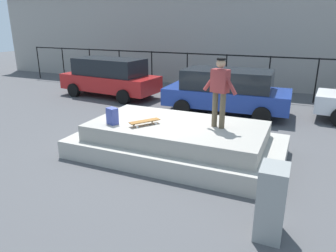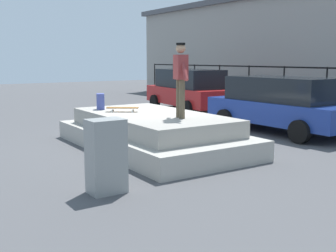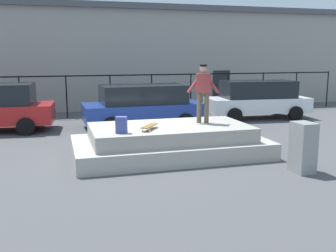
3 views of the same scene
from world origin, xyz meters
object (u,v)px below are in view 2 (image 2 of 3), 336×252
at_px(skateboard, 123,108).
at_px(utility_box, 106,156).
at_px(skateboarder, 181,75).
at_px(backpack, 100,102).
at_px(car_blue_hatchback_mid, 282,103).
at_px(car_red_hatchback_near, 189,89).

relative_size(skateboard, utility_box, 0.63).
height_order(skateboarder, skateboard, skateboarder).
bearing_deg(skateboarder, utility_box, -58.34).
bearing_deg(utility_box, backpack, 156.50).
height_order(backpack, car_blue_hatchback_mid, car_blue_hatchback_mid).
xyz_separation_m(skateboarder, car_red_hatchback_near, (-6.65, 5.09, -0.93)).
relative_size(skateboarder, utility_box, 1.37).
distance_m(skateboard, backpack, 0.86).
distance_m(skateboard, utility_box, 3.98).
relative_size(backpack, utility_box, 0.34).
height_order(skateboard, backpack, backpack).
height_order(backpack, utility_box, backpack).
xyz_separation_m(car_blue_hatchback_mid, utility_box, (2.48, -7.05, -0.28)).
xyz_separation_m(backpack, utility_box, (4.21, -1.79, -0.47)).
bearing_deg(backpack, car_red_hatchback_near, 145.32).
xyz_separation_m(car_red_hatchback_near, car_blue_hatchback_mid, (5.80, -0.69, -0.04)).
bearing_deg(car_red_hatchback_near, backpack, -55.59).
bearing_deg(skateboard, car_blue_hatchback_mid, 79.61).
bearing_deg(car_blue_hatchback_mid, utility_box, -70.59).
distance_m(car_red_hatchback_near, car_blue_hatchback_mid, 5.84).
height_order(car_red_hatchback_near, utility_box, car_red_hatchback_near).
bearing_deg(utility_box, skateboarder, 121.24).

